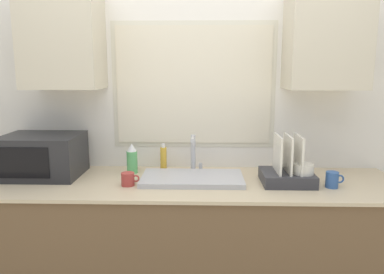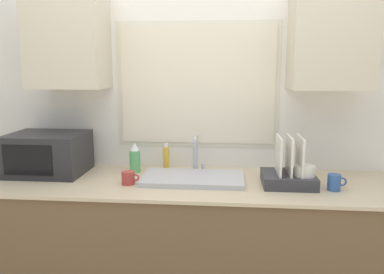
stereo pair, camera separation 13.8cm
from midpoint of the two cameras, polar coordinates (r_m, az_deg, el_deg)
countertop at (r=2.47m, az=1.76°, el=-17.19°), size 2.52×0.71×0.94m
wall_back at (r=2.54m, az=2.35°, el=5.13°), size 6.00×0.38×2.60m
sink_basin at (r=2.30m, az=1.83°, el=-6.33°), size 0.62×0.34×0.03m
faucet at (r=2.44m, az=2.21°, el=-2.18°), size 0.08×0.15×0.25m
microwave at (r=2.58m, az=-19.69°, el=-2.38°), size 0.48×0.38×0.26m
dish_rack at (r=2.29m, az=16.40°, el=-5.36°), size 0.30×0.27×0.29m
spray_bottle at (r=2.49m, az=-7.13°, el=-3.20°), size 0.07×0.07×0.20m
soap_bottle at (r=2.52m, az=-2.37°, el=-3.20°), size 0.04×0.04×0.18m
mug_near_sink at (r=2.24m, az=-7.93°, el=-6.21°), size 0.11×0.08×0.08m
mug_by_rack at (r=2.28m, az=22.53°, el=-6.42°), size 0.11×0.07×0.09m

